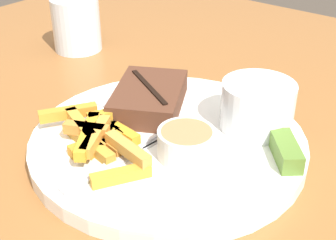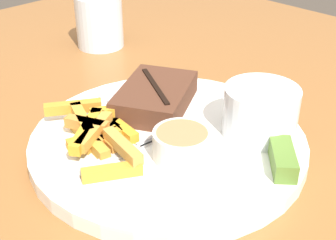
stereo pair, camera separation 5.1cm
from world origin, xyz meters
TOP-DOWN VIEW (x-y plane):
  - dining_table at (0.00, 0.00)m, footprint 1.15×1.23m
  - dinner_plate at (0.00, 0.00)m, footprint 0.31×0.31m
  - steak_portion at (0.04, 0.06)m, footprint 0.14×0.12m
  - fries_pile at (-0.06, 0.05)m, footprint 0.12×0.16m
  - coleslaw_cup at (0.08, -0.07)m, footprint 0.08×0.08m
  - dipping_sauce_cup at (-0.02, -0.04)m, footprint 0.06×0.06m
  - pickle_spear at (0.04, -0.12)m, footprint 0.06×0.06m
  - fork_utensil at (-0.08, 0.01)m, footprint 0.13×0.03m
  - knife_utensil at (0.01, 0.04)m, footprint 0.02×0.17m
  - drinking_glass at (0.14, 0.31)m, footprint 0.08×0.08m

SIDE VIEW (x-z plane):
  - dining_table at x=0.00m, z-range 0.31..1.09m
  - dinner_plate at x=0.00m, z-range 0.78..0.80m
  - fork_utensil at x=-0.08m, z-range 0.80..0.80m
  - knife_utensil at x=0.01m, z-range 0.80..0.80m
  - pickle_spear at x=0.04m, z-range 0.80..0.82m
  - fries_pile at x=-0.06m, z-range 0.80..0.82m
  - steak_portion at x=0.04m, z-range 0.80..0.83m
  - dipping_sauce_cup at x=-0.02m, z-range 0.80..0.83m
  - drinking_glass at x=0.14m, z-range 0.78..0.87m
  - coleslaw_cup at x=0.08m, z-range 0.80..0.85m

